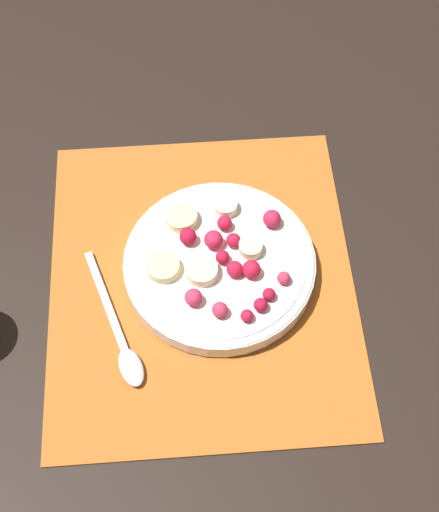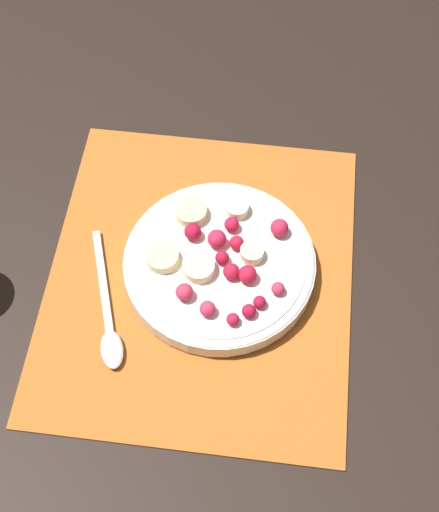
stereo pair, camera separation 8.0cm
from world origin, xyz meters
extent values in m
plane|color=black|center=(0.00, 0.00, 0.00)|extent=(3.00, 3.00, 0.00)
cube|color=#B26023|center=(0.00, 0.00, 0.00)|extent=(0.41, 0.35, 0.01)
cylinder|color=white|center=(-0.01, 0.02, 0.02)|extent=(0.22, 0.22, 0.02)
torus|color=white|center=(-0.01, 0.02, 0.02)|extent=(0.22, 0.22, 0.01)
cylinder|color=white|center=(-0.01, 0.02, 0.03)|extent=(0.20, 0.20, 0.00)
cylinder|color=beige|center=(-0.07, -0.02, 0.04)|extent=(0.05, 0.05, 0.01)
cylinder|color=beige|center=(-0.02, 0.06, 0.04)|extent=(0.03, 0.03, 0.01)
cylinder|color=beige|center=(0.00, -0.04, 0.04)|extent=(0.04, 0.04, 0.01)
cylinder|color=#F4EAB7|center=(-0.08, 0.03, 0.04)|extent=(0.03, 0.03, 0.01)
cylinder|color=beige|center=(0.01, 0.00, 0.04)|extent=(0.05, 0.05, 0.01)
sphere|color=#B21433|center=(-0.01, 0.02, 0.04)|extent=(0.02, 0.02, 0.02)
sphere|color=red|center=(0.01, 0.06, 0.04)|extent=(0.02, 0.02, 0.02)
sphere|color=#DB3356|center=(0.02, 0.09, 0.04)|extent=(0.01, 0.01, 0.01)
sphere|color=#D12347|center=(-0.03, 0.02, 0.04)|extent=(0.02, 0.02, 0.02)
sphere|color=red|center=(-0.03, 0.04, 0.04)|extent=(0.02, 0.02, 0.02)
sphere|color=#DB3356|center=(0.06, 0.02, 0.04)|extent=(0.02, 0.02, 0.02)
sphere|color=#DB3356|center=(0.04, -0.01, 0.04)|extent=(0.02, 0.02, 0.02)
sphere|color=#B21433|center=(0.06, 0.06, 0.04)|extent=(0.02, 0.02, 0.02)
sphere|color=#B21433|center=(0.04, 0.07, 0.04)|extent=(0.01, 0.01, 0.01)
sphere|color=#D12347|center=(-0.05, 0.09, 0.04)|extent=(0.02, 0.02, 0.02)
sphere|color=#B21433|center=(-0.04, -0.01, 0.04)|extent=(0.02, 0.02, 0.02)
sphere|color=red|center=(-0.05, 0.03, 0.04)|extent=(0.02, 0.02, 0.02)
sphere|color=red|center=(0.01, 0.04, 0.04)|extent=(0.02, 0.02, 0.02)
sphere|color=red|center=(0.07, 0.05, 0.04)|extent=(0.01, 0.01, 0.01)
cube|color=silver|center=(0.02, -0.11, 0.01)|extent=(0.13, 0.05, 0.00)
ellipsoid|color=silver|center=(0.11, -0.08, 0.01)|extent=(0.05, 0.04, 0.01)
camera|label=1|loc=(0.40, -0.01, 0.73)|focal=50.00mm
camera|label=2|loc=(0.40, 0.07, 0.73)|focal=50.00mm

